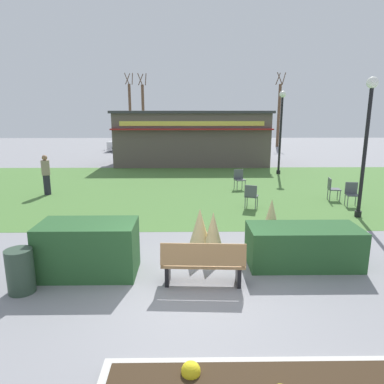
% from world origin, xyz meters
% --- Properties ---
extents(ground_plane, '(80.00, 80.00, 0.00)m').
position_xyz_m(ground_plane, '(0.00, 0.00, 0.00)').
color(ground_plane, gray).
extents(lawn_patch, '(36.00, 12.00, 0.01)m').
position_xyz_m(lawn_patch, '(0.00, 9.64, 0.00)').
color(lawn_patch, '#4C7A38').
rests_on(lawn_patch, ground_plane).
extents(park_bench, '(1.72, 0.60, 0.95)m').
position_xyz_m(park_bench, '(0.30, 0.40, 0.48)').
color(park_bench, '#9E7547').
rests_on(park_bench, ground_plane).
extents(hedge_left, '(2.06, 1.10, 1.17)m').
position_xyz_m(hedge_left, '(-2.16, 0.94, 0.58)').
color(hedge_left, '#28562B').
rests_on(hedge_left, ground_plane).
extents(hedge_right, '(2.53, 1.10, 0.92)m').
position_xyz_m(hedge_right, '(2.66, 1.34, 0.46)').
color(hedge_right, '#28562B').
rests_on(hedge_right, ground_plane).
extents(ornamental_grass_behind_left, '(0.70, 0.70, 1.34)m').
position_xyz_m(ornamental_grass_behind_left, '(2.11, 2.27, 0.67)').
color(ornamental_grass_behind_left, '#D1BC7F').
rests_on(ornamental_grass_behind_left, ground_plane).
extents(ornamental_grass_behind_right, '(0.69, 0.69, 1.22)m').
position_xyz_m(ornamental_grass_behind_right, '(0.29, 1.86, 0.61)').
color(ornamental_grass_behind_right, '#D1BC7F').
rests_on(ornamental_grass_behind_right, ground_plane).
extents(ornamental_grass_behind_center, '(0.62, 0.62, 1.18)m').
position_xyz_m(ornamental_grass_behind_center, '(0.60, 1.70, 0.59)').
color(ornamental_grass_behind_center, '#D1BC7F').
rests_on(ornamental_grass_behind_center, ground_plane).
extents(lamppost_mid, '(0.36, 0.36, 4.53)m').
position_xyz_m(lamppost_mid, '(5.75, 5.09, 2.83)').
color(lamppost_mid, black).
rests_on(lamppost_mid, ground_plane).
extents(lamppost_far, '(0.36, 0.36, 4.53)m').
position_xyz_m(lamppost_far, '(5.15, 13.38, 2.83)').
color(lamppost_far, black).
rests_on(lamppost_far, ground_plane).
extents(trash_bin, '(0.52, 0.52, 0.89)m').
position_xyz_m(trash_bin, '(-3.29, 0.16, 0.44)').
color(trash_bin, '#2D4233').
rests_on(trash_bin, ground_plane).
extents(food_kiosk, '(10.03, 4.23, 3.48)m').
position_xyz_m(food_kiosk, '(0.29, 17.29, 1.75)').
color(food_kiosk, '#594C47').
rests_on(food_kiosk, ground_plane).
extents(cafe_chair_west, '(0.50, 0.50, 0.89)m').
position_xyz_m(cafe_chair_west, '(5.74, 7.35, 0.53)').
color(cafe_chair_west, '#4C5156').
rests_on(cafe_chair_west, ground_plane).
extents(cafe_chair_east, '(0.52, 0.52, 0.89)m').
position_xyz_m(cafe_chair_east, '(2.34, 9.43, 0.53)').
color(cafe_chair_east, '#4C5156').
rests_on(cafe_chair_east, ground_plane).
extents(cafe_chair_center, '(0.51, 0.51, 0.89)m').
position_xyz_m(cafe_chair_center, '(6.12, 6.46, 0.53)').
color(cafe_chair_center, '#4C5156').
rests_on(cafe_chair_center, ground_plane).
extents(cafe_chair_north, '(0.57, 0.57, 0.89)m').
position_xyz_m(cafe_chair_north, '(2.31, 6.16, 0.53)').
color(cafe_chair_north, '#4C5156').
rests_on(cafe_chair_north, ground_plane).
extents(person_strolling, '(0.34, 0.34, 1.69)m').
position_xyz_m(person_strolling, '(-5.96, 8.48, 0.86)').
color(person_strolling, '#23232D').
rests_on(person_strolling, ground_plane).
extents(parked_car_west_slot, '(4.24, 2.13, 1.20)m').
position_xyz_m(parked_car_west_slot, '(-4.78, 24.90, 0.64)').
color(parked_car_west_slot, silver).
rests_on(parked_car_west_slot, ground_plane).
extents(tree_left_bg, '(0.91, 0.96, 7.01)m').
position_xyz_m(tree_left_bg, '(-4.37, 29.82, 3.14)').
color(tree_left_bg, brown).
rests_on(tree_left_bg, ground_plane).
extents(tree_right_bg, '(0.91, 0.96, 7.20)m').
position_xyz_m(tree_right_bg, '(-5.93, 31.51, 3.23)').
color(tree_right_bg, brown).
rests_on(tree_right_bg, ground_plane).
extents(tree_center_bg, '(0.91, 0.96, 7.00)m').
position_xyz_m(tree_center_bg, '(8.90, 28.70, 3.13)').
color(tree_center_bg, brown).
rests_on(tree_center_bg, ground_plane).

